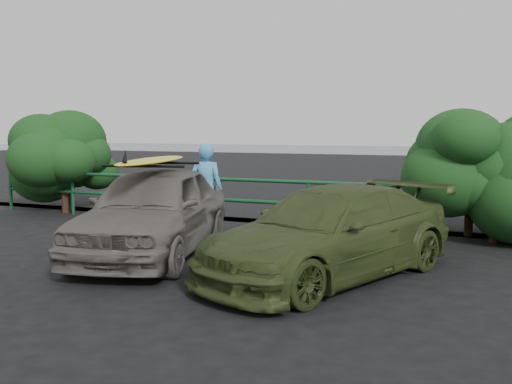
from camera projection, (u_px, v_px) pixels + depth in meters
ground at (120, 289)px, 7.44m from camera, size 80.00×80.00×0.00m
ocean at (450, 148)px, 62.49m from camera, size 200.00×200.00×0.00m
guardrail at (263, 203)px, 11.97m from camera, size 14.00×0.08×1.04m
shrub_left at (89, 168)px, 14.11m from camera, size 3.20×2.40×2.24m
sedan at (154, 211)px, 9.37m from camera, size 2.71×4.63×1.48m
olive_vehicle at (330, 233)px, 7.97m from camera, size 3.38×4.70×1.26m
man at (206, 189)px, 11.22m from camera, size 0.72×0.54×1.80m
roof_rack at (153, 164)px, 9.29m from camera, size 1.50×1.21×0.04m
surfboard at (153, 160)px, 9.28m from camera, size 1.23×2.89×0.08m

